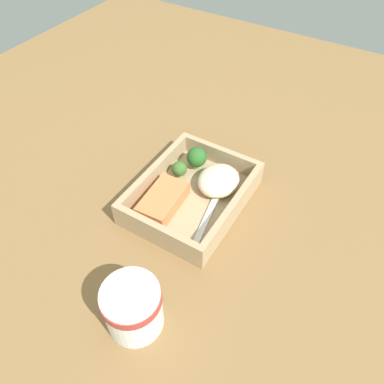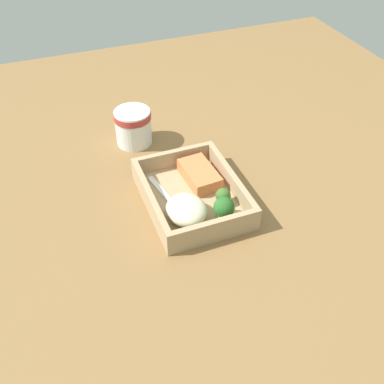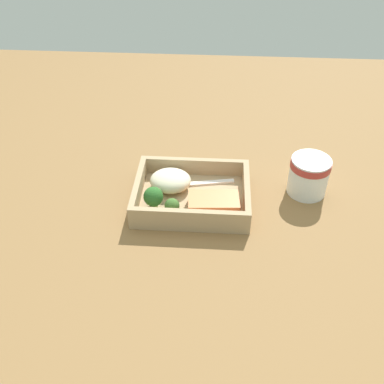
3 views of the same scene
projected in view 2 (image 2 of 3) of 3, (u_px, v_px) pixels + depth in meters
ground_plane at (192, 205)px, 92.36cm from camera, size 160.00×160.00×2.00cm
takeout_tray at (192, 200)px, 91.30cm from camera, size 24.00×18.50×1.20cm
tray_rim at (192, 190)px, 89.62cm from camera, size 24.00×18.50×3.88cm
salmon_fillet at (199, 175)px, 94.11cm from camera, size 10.68×6.58×2.94cm
mashed_potatoes at (186, 210)px, 85.39cm from camera, size 8.86×7.80×3.94cm
broccoli_floret_1 at (223, 196)px, 88.46cm from camera, size 3.05×3.05×3.49cm
broccoli_floret_2 at (224, 208)px, 84.73cm from camera, size 4.08×4.08×4.82cm
fork at (171, 202)px, 89.62cm from camera, size 15.83×4.58×0.44cm
paper_cup at (133, 125)px, 104.50cm from camera, size 8.61×8.61×8.48cm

